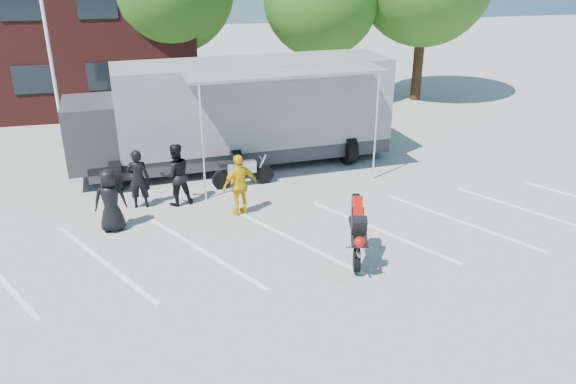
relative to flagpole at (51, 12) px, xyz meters
name	(u,v)px	position (x,y,z in m)	size (l,w,h in m)	color
ground	(296,260)	(6.24, -10.00, -5.05)	(100.00, 100.00, 0.00)	#9D9D98
parking_bay_lines	(287,241)	(6.24, -9.00, -5.05)	(18.00, 5.00, 0.01)	white
flagpole	(51,12)	(0.00, 0.00, 0.00)	(1.61, 0.12, 8.00)	white
transporter_truck	(242,164)	(6.06, -2.92, -5.05)	(11.37, 5.48, 3.62)	gray
parked_motorcycle	(243,186)	(5.75, -5.00, -5.05)	(0.69, 2.06, 1.08)	#B4B4B9
stunt_bike_rider	(354,259)	(7.63, -10.32, -5.05)	(0.75, 1.60, 1.88)	black
spectator_leather_a	(110,200)	(1.82, -7.27, -4.18)	(0.85, 0.55, 1.74)	black
spectator_leather_b	(138,179)	(2.54, -5.90, -4.16)	(0.65, 0.43, 1.78)	black
spectator_leather_c	(176,175)	(3.62, -5.94, -4.11)	(0.91, 0.71, 1.88)	black
spectator_hivis	(240,185)	(5.34, -7.07, -4.15)	(1.05, 0.44, 1.80)	yellow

